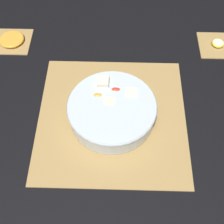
% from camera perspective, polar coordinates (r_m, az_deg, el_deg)
% --- Properties ---
extents(ground_plane, '(6.00, 6.00, 0.00)m').
position_cam_1_polar(ground_plane, '(0.87, -0.00, -1.06)').
color(ground_plane, black).
extents(bamboo_mat_center, '(0.41, 0.41, 0.01)m').
position_cam_1_polar(bamboo_mat_center, '(0.86, -0.00, -0.95)').
color(bamboo_mat_center, '#A8844C').
rests_on(bamboo_mat_center, ground_plane).
extents(coaster_mat_near_left, '(0.12, 0.12, 0.01)m').
position_cam_1_polar(coaster_mat_near_left, '(1.10, 18.70, 11.52)').
color(coaster_mat_near_left, '#A8844C').
rests_on(coaster_mat_near_left, ground_plane).
extents(coaster_mat_near_right, '(0.12, 0.12, 0.01)m').
position_cam_1_polar(coaster_mat_near_right, '(1.11, -17.75, 12.23)').
color(coaster_mat_near_right, '#A8844C').
rests_on(coaster_mat_near_right, ground_plane).
extents(fruit_salad_bowl, '(0.24, 0.24, 0.07)m').
position_cam_1_polar(fruit_salad_bowl, '(0.84, -0.03, 0.45)').
color(fruit_salad_bowl, silver).
rests_on(fruit_salad_bowl, bamboo_mat_center).
extents(orange_slice_whole, '(0.08, 0.08, 0.01)m').
position_cam_1_polar(orange_slice_whole, '(1.10, -17.86, 12.53)').
color(orange_slice_whole, '#F9A338').
rests_on(orange_slice_whole, coaster_mat_near_right).
extents(banana_coin_single, '(0.04, 0.04, 0.01)m').
position_cam_1_polar(banana_coin_single, '(1.10, 18.81, 11.80)').
color(banana_coin_single, '#F7EFC6').
rests_on(banana_coin_single, coaster_mat_near_left).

